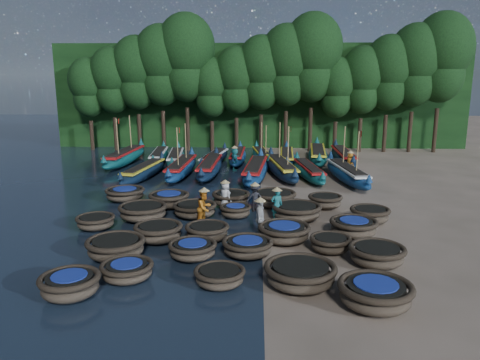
{
  "coord_description": "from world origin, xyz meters",
  "views": [
    {
      "loc": [
        -0.24,
        -23.78,
        7.07
      ],
      "look_at": [
        -1.19,
        1.74,
        1.3
      ],
      "focal_mm": 35.0,
      "sensor_mm": 36.0,
      "label": 1
    }
  ],
  "objects_px": {
    "fisherman_0": "(225,195)",
    "long_boat_16": "(318,155)",
    "long_boat_6": "(281,168)",
    "coracle_23": "(274,198)",
    "fisherman_2": "(204,207)",
    "long_boat_10": "(159,156)",
    "coracle_12": "(207,232)",
    "long_boat_15": "(287,157)",
    "coracle_22": "(231,199)",
    "long_boat_3": "(181,168)",
    "fisherman_6": "(350,162)",
    "coracle_20": "(125,194)",
    "long_boat_12": "(214,158)",
    "long_boat_13": "(238,156)",
    "coracle_2": "(220,276)",
    "long_boat_11": "(176,158)",
    "long_boat_8": "(347,173)",
    "coracle_5": "(116,247)",
    "coracle_16": "(195,209)",
    "fisherman_1": "(277,203)",
    "long_boat_5": "(255,170)",
    "coracle_21": "(169,199)",
    "long_boat_9": "(125,157)",
    "fisherman_5": "(235,158)",
    "coracle_3": "(300,274)",
    "fisherman_4": "(260,217)",
    "coracle_9": "(377,254)",
    "coracle_8": "(330,243)",
    "coracle_19": "(370,214)",
    "coracle_13": "(284,232)",
    "long_boat_14": "(262,156)",
    "coracle_7": "(248,247)",
    "coracle_15": "(143,211)",
    "coracle_17": "(236,211)",
    "coracle_6": "(193,249)",
    "coracle_4": "(375,294)",
    "coracle_10": "(96,222)",
    "coracle_11": "(158,232)",
    "coracle_14": "(354,227)",
    "long_boat_4": "(210,167)",
    "coracle_24": "(325,201)",
    "coracle_1": "(127,270)",
    "long_boat_7": "(308,171)"
  },
  "relations": [
    {
      "from": "coracle_19",
      "to": "long_boat_9",
      "type": "bearing_deg",
      "value": 137.52
    },
    {
      "from": "coracle_10",
      "to": "fisherman_5",
      "type": "height_order",
      "value": "fisherman_5"
    },
    {
      "from": "coracle_8",
      "to": "long_boat_16",
      "type": "xyz_separation_m",
      "value": [
        2.01,
        20.28,
        0.21
      ]
    },
    {
      "from": "long_boat_5",
      "to": "fisherman_1",
      "type": "distance_m",
      "value": 9.61
    },
    {
      "from": "coracle_11",
      "to": "fisherman_6",
      "type": "height_order",
      "value": "fisherman_6"
    },
    {
      "from": "coracle_17",
      "to": "fisherman_2",
      "type": "distance_m",
      "value": 2.09
    },
    {
      "from": "fisherman_2",
      "to": "fisherman_0",
      "type": "bearing_deg",
      "value": 14.43
    },
    {
      "from": "coracle_24",
      "to": "fisherman_0",
      "type": "bearing_deg",
      "value": -172.08
    },
    {
      "from": "coracle_2",
      "to": "coracle_22",
      "type": "height_order",
      "value": "coracle_22"
    },
    {
      "from": "coracle_2",
      "to": "coracle_5",
      "type": "height_order",
      "value": "coracle_5"
    },
    {
      "from": "coracle_23",
      "to": "long_boat_10",
      "type": "bearing_deg",
      "value": 124.91
    },
    {
      "from": "coracle_23",
      "to": "long_boat_11",
      "type": "distance_m",
      "value": 14.2
    },
    {
      "from": "long_boat_6",
      "to": "coracle_23",
      "type": "bearing_deg",
      "value": -104.51
    },
    {
      "from": "long_boat_12",
      "to": "long_boat_13",
      "type": "distance_m",
      "value": 2.1
    },
    {
      "from": "long_boat_8",
      "to": "coracle_5",
      "type": "bearing_deg",
      "value": -137.03
    },
    {
      "from": "coracle_21",
      "to": "fisherman_0",
      "type": "relative_size",
      "value": 1.48
    },
    {
      "from": "coracle_4",
      "to": "coracle_10",
      "type": "relative_size",
      "value": 1.35
    },
    {
      "from": "fisherman_0",
      "to": "long_boat_16",
      "type": "bearing_deg",
      "value": -69.57
    },
    {
      "from": "long_boat_3",
      "to": "fisherman_6",
      "type": "distance_m",
      "value": 12.29
    },
    {
      "from": "coracle_2",
      "to": "fisherman_5",
      "type": "bearing_deg",
      "value": 91.28
    },
    {
      "from": "long_boat_10",
      "to": "fisherman_1",
      "type": "distance_m",
      "value": 18.11
    },
    {
      "from": "fisherman_6",
      "to": "long_boat_12",
      "type": "bearing_deg",
      "value": 51.55
    },
    {
      "from": "coracle_13",
      "to": "fisherman_4",
      "type": "bearing_deg",
      "value": 154.32
    },
    {
      "from": "coracle_20",
      "to": "long_boat_5",
      "type": "relative_size",
      "value": 0.26
    },
    {
      "from": "coracle_20",
      "to": "long_boat_16",
      "type": "height_order",
      "value": "long_boat_16"
    },
    {
      "from": "coracle_15",
      "to": "coracle_23",
      "type": "bearing_deg",
      "value": 22.9
    },
    {
      "from": "coracle_21",
      "to": "long_boat_14",
      "type": "relative_size",
      "value": 0.36
    },
    {
      "from": "coracle_13",
      "to": "long_boat_12",
      "type": "relative_size",
      "value": 0.35
    },
    {
      "from": "long_boat_16",
      "to": "fisherman_6",
      "type": "bearing_deg",
      "value": -61.94
    },
    {
      "from": "coracle_6",
      "to": "long_boat_5",
      "type": "relative_size",
      "value": 0.24
    },
    {
      "from": "coracle_22",
      "to": "long_boat_9",
      "type": "height_order",
      "value": "long_boat_9"
    },
    {
      "from": "coracle_6",
      "to": "long_boat_16",
      "type": "xyz_separation_m",
      "value": [
        7.51,
        21.18,
        0.21
      ]
    },
    {
      "from": "long_boat_10",
      "to": "coracle_12",
      "type": "bearing_deg",
      "value": -76.9
    },
    {
      "from": "coracle_15",
      "to": "long_boat_16",
      "type": "distance_m",
      "value": 19.48
    },
    {
      "from": "coracle_4",
      "to": "long_boat_16",
      "type": "bearing_deg",
      "value": 86.92
    },
    {
      "from": "long_boat_9",
      "to": "long_boat_16",
      "type": "height_order",
      "value": "long_boat_9"
    },
    {
      "from": "long_boat_5",
      "to": "coracle_10",
      "type": "bearing_deg",
      "value": -118.44
    },
    {
      "from": "coracle_1",
      "to": "long_boat_7",
      "type": "distance_m",
      "value": 18.76
    },
    {
      "from": "coracle_9",
      "to": "long_boat_3",
      "type": "distance_m",
      "value": 18.61
    },
    {
      "from": "long_boat_15",
      "to": "coracle_16",
      "type": "bearing_deg",
      "value": -107.47
    },
    {
      "from": "coracle_17",
      "to": "coracle_23",
      "type": "bearing_deg",
      "value": 47.32
    },
    {
      "from": "coracle_20",
      "to": "long_boat_10",
      "type": "relative_size",
      "value": 0.32
    },
    {
      "from": "long_boat_15",
      "to": "coracle_22",
      "type": "bearing_deg",
      "value": -103.42
    },
    {
      "from": "long_boat_11",
      "to": "long_boat_12",
      "type": "relative_size",
      "value": 1.03
    },
    {
      "from": "coracle_2",
      "to": "long_boat_15",
      "type": "distance_m",
      "value": 22.85
    },
    {
      "from": "coracle_7",
      "to": "long_boat_14",
      "type": "relative_size",
      "value": 0.32
    },
    {
      "from": "coracle_3",
      "to": "fisherman_4",
      "type": "distance_m",
      "value": 5.1
    },
    {
      "from": "coracle_11",
      "to": "long_boat_15",
      "type": "relative_size",
      "value": 0.3
    },
    {
      "from": "coracle_14",
      "to": "long_boat_4",
      "type": "xyz_separation_m",
      "value": [
        -7.74,
        12.79,
        0.13
      ]
    },
    {
      "from": "coracle_16",
      "to": "coracle_22",
      "type": "xyz_separation_m",
      "value": [
        1.73,
        1.94,
        0.06
      ]
    }
  ]
}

